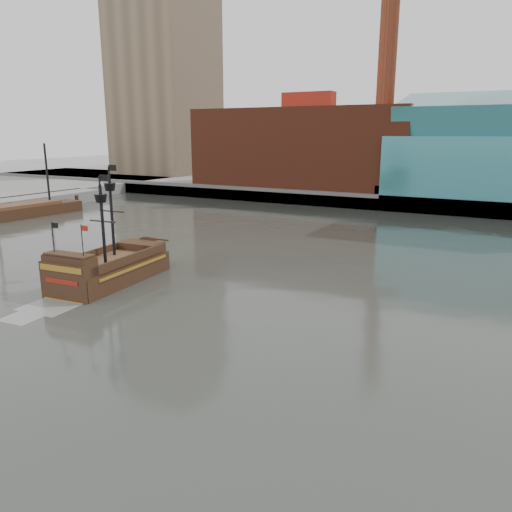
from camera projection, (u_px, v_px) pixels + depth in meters
The scene contains 6 objects.
ground at pixel (166, 369), 27.17m from camera, with size 400.00×400.00×0.00m, color #242722.
promenade_far at pixel (439, 189), 105.51m from camera, with size 220.00×60.00×2.00m, color slate.
seawall at pixel (410, 204), 80.24m from camera, with size 220.00×1.00×2.60m, color #4C4C49.
skyline at pixel (474, 65), 91.11m from camera, with size 149.00×45.00×62.00m.
pirate_ship at pixel (110, 271), 42.71m from camera, with size 5.39×14.45×10.60m.
docked_vessel at pixel (25, 212), 76.05m from camera, with size 5.23×18.46×12.40m.
Camera 1 is at (16.15, -19.57, 12.49)m, focal length 35.00 mm.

